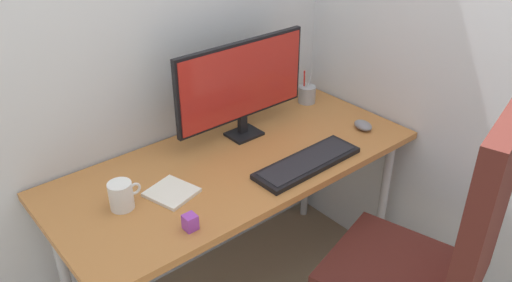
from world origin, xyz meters
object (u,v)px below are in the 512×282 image
(notebook, at_px, (172,192))
(coffee_mug, at_px, (121,195))
(office_chair, at_px, (428,259))
(desk_clamp_accessory, at_px, (190,222))
(keyboard, at_px, (307,163))
(monitor, at_px, (242,83))
(pen_holder, at_px, (307,94))
(mouse, at_px, (363,125))

(notebook, distance_m, coffee_mug, 0.18)
(office_chair, relative_size, coffee_mug, 10.05)
(notebook, height_order, coffee_mug, coffee_mug)
(coffee_mug, bearing_deg, desk_clamp_accessory, -64.97)
(keyboard, distance_m, desk_clamp_accessory, 0.57)
(monitor, bearing_deg, pen_holder, 7.00)
(keyboard, bearing_deg, office_chair, -81.57)
(monitor, xyz_separation_m, coffee_mug, (-0.65, -0.14, -0.19))
(keyboard, relative_size, mouse, 4.91)
(monitor, relative_size, pen_holder, 3.96)
(desk_clamp_accessory, bearing_deg, mouse, 5.01)
(monitor, relative_size, coffee_mug, 5.41)
(keyboard, distance_m, notebook, 0.54)
(office_chair, distance_m, notebook, 0.94)
(notebook, xyz_separation_m, desk_clamp_accessory, (-0.06, -0.21, 0.02))
(monitor, distance_m, mouse, 0.58)
(office_chair, bearing_deg, desk_clamp_accessory, 142.37)
(office_chair, relative_size, pen_holder, 7.35)
(monitor, xyz_separation_m, desk_clamp_accessory, (-0.53, -0.39, -0.22))
(desk_clamp_accessory, bearing_deg, pen_holder, 24.47)
(office_chair, bearing_deg, notebook, 129.93)
(keyboard, distance_m, pen_holder, 0.58)
(office_chair, xyz_separation_m, desk_clamp_accessory, (-0.65, 0.50, 0.19))
(pen_holder, bearing_deg, mouse, -90.85)
(keyboard, height_order, desk_clamp_accessory, desk_clamp_accessory)
(monitor, xyz_separation_m, pen_holder, (0.45, 0.05, -0.20))
(keyboard, distance_m, coffee_mug, 0.72)
(coffee_mug, relative_size, desk_clamp_accessory, 2.19)
(pen_holder, xyz_separation_m, desk_clamp_accessory, (-0.98, -0.44, -0.02))
(notebook, bearing_deg, monitor, 5.57)
(pen_holder, height_order, desk_clamp_accessory, pen_holder)
(office_chair, distance_m, mouse, 0.69)
(monitor, height_order, desk_clamp_accessory, monitor)
(pen_holder, height_order, notebook, pen_holder)
(monitor, distance_m, pen_holder, 0.49)
(notebook, bearing_deg, coffee_mug, 151.46)
(notebook, bearing_deg, keyboard, -34.46)
(monitor, distance_m, keyboard, 0.43)
(monitor, distance_m, notebook, 0.56)
(mouse, bearing_deg, coffee_mug, -173.92)
(office_chair, relative_size, desk_clamp_accessory, 22.06)
(office_chair, distance_m, monitor, 0.98)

